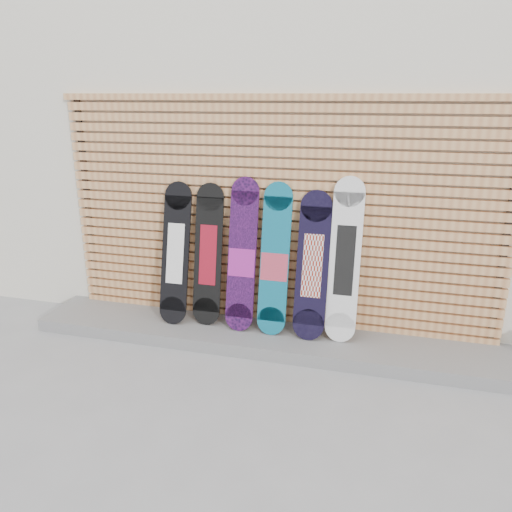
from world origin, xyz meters
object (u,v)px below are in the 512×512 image
Objects in this scene: snowboard_3 at (275,260)px; snowboard_2 at (242,256)px; snowboard_5 at (345,261)px; snowboard_4 at (312,266)px; snowboard_0 at (176,253)px; snowboard_1 at (208,255)px.

snowboard_2 is at bearing -180.00° from snowboard_3.
snowboard_5 is at bearing 1.38° from snowboard_3.
snowboard_4 is at bearing -175.82° from snowboard_5.
snowboard_2 reaches higher than snowboard_0.
snowboard_2 is 1.02× the size of snowboard_3.
snowboard_5 reaches higher than snowboard_0.
snowboard_0 is at bearing -179.77° from snowboard_4.
snowboard_1 is 0.97× the size of snowboard_3.
snowboard_2 is 0.32m from snowboard_3.
snowboard_2 reaches higher than snowboard_4.
snowboard_2 is at bearing 0.92° from snowboard_0.
snowboard_1 is 0.35m from snowboard_2.
snowboard_0 is 1.35m from snowboard_4.
snowboard_2 is at bearing 179.53° from snowboard_4.
snowboard_0 is 0.68m from snowboard_2.
snowboard_5 is at bearing -0.38° from snowboard_1.
snowboard_4 is 0.91× the size of snowboard_5.
snowboard_0 is 0.99m from snowboard_3.
snowboard_4 is (0.67, -0.01, -0.04)m from snowboard_2.
snowboard_2 is 0.67m from snowboard_4.
snowboard_4 is 0.30m from snowboard_5.
snowboard_1 reaches higher than snowboard_4.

